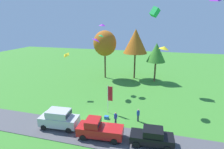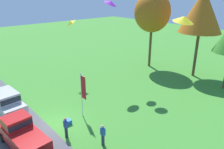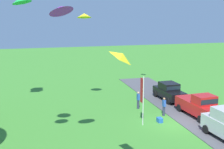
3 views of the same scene
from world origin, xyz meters
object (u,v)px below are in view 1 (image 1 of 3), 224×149
object	(u,v)px
kite_delta_topmost	(164,48)
kite_box_mid_center	(155,12)
kite_delta_high_right	(96,40)
kite_delta_high_left	(101,36)
kite_diamond_near_flag	(66,55)
tree_center_back	(136,41)
flag_banner	(109,96)
person_on_lawn	(116,118)
cooler_box	(107,117)
car_suv_by_flagpole	(59,118)
tree_far_left	(105,43)
car_pickup_near_entrance	(98,129)
tree_right_of_center	(156,53)
kite_delta_low_drifter	(102,25)
person_watching_sky	(138,115)
car_sedan_far_end	(152,136)

from	to	relation	value
kite_delta_topmost	kite_box_mid_center	bearing A→B (deg)	102.30
kite_delta_high_right	kite_box_mid_center	bearing A→B (deg)	28.83
kite_delta_topmost	kite_delta_high_left	bearing A→B (deg)	152.80
kite_diamond_near_flag	tree_center_back	bearing A→B (deg)	51.73
flag_banner	kite_delta_high_right	xyz separation A→B (m)	(-4.30, 6.94, 6.85)
kite_delta_topmost	flag_banner	bearing A→B (deg)	-152.27
kite_delta_high_left	tree_center_back	bearing A→B (deg)	55.85
person_on_lawn	kite_delta_high_left	world-z (taller)	kite_delta_high_left
flag_banner	kite_box_mid_center	distance (m)	17.28
cooler_box	kite_diamond_near_flag	distance (m)	12.77
kite_box_mid_center	kite_delta_high_right	size ratio (longest dim) A/B	0.99
car_suv_by_flagpole	kite_diamond_near_flag	distance (m)	11.81
tree_far_left	car_suv_by_flagpole	bearing A→B (deg)	-88.31
car_pickup_near_entrance	person_on_lawn	world-z (taller)	car_pickup_near_entrance
tree_center_back	kite_delta_high_left	distance (m)	9.48
person_on_lawn	kite_delta_high_right	distance (m)	14.19
tree_center_back	car_pickup_near_entrance	bearing A→B (deg)	-91.92
car_pickup_near_entrance	tree_right_of_center	size ratio (longest dim) A/B	0.62
tree_right_of_center	cooler_box	xyz separation A→B (m)	(-5.58, -17.44, -6.08)
car_suv_by_flagpole	kite_delta_high_right	distance (m)	14.55
car_suv_by_flagpole	kite_delta_low_drifter	bearing A→B (deg)	86.20
car_pickup_near_entrance	kite_delta_topmost	xyz separation A→B (m)	(6.43, 9.19, 7.86)
person_watching_sky	tree_far_left	distance (m)	20.57
kite_delta_topmost	kite_diamond_near_flag	size ratio (longest dim) A/B	1.45
person_on_lawn	kite_delta_topmost	world-z (taller)	kite_delta_topmost
car_pickup_near_entrance	kite_delta_topmost	bearing A→B (deg)	55.01
tree_right_of_center	cooler_box	distance (m)	19.30
car_suv_by_flagpole	kite_box_mid_center	size ratio (longest dim) A/B	3.21
cooler_box	tree_center_back	bearing A→B (deg)	86.79
person_watching_sky	tree_center_back	xyz separation A→B (m)	(-3.05, 18.06, 7.50)
cooler_box	kite_delta_low_drifter	world-z (taller)	kite_delta_low_drifter
tree_far_left	kite_delta_topmost	xyz separation A→B (m)	(12.23, -12.08, 1.11)
tree_far_left	kite_delta_high_right	distance (m)	8.93
car_suv_by_flagpole	tree_center_back	size ratio (longest dim) A/B	0.43
tree_far_left	kite_diamond_near_flag	size ratio (longest dim) A/B	11.40
car_suv_by_flagpole	kite_delta_low_drifter	world-z (taller)	kite_delta_low_drifter
cooler_box	kite_delta_high_right	world-z (taller)	kite_delta_high_right
car_suv_by_flagpole	flag_banner	xyz separation A→B (m)	(4.85, 5.07, 1.34)
person_on_lawn	tree_far_left	distance (m)	20.85
cooler_box	kite_delta_topmost	distance (m)	12.22
car_suv_by_flagpole	tree_right_of_center	xyz separation A→B (m)	(10.49, 20.85, 4.98)
kite_delta_high_left	tree_right_of_center	bearing A→B (deg)	34.05
person_watching_sky	tree_far_left	world-z (taller)	tree_far_left
flag_banner	kite_delta_low_drifter	size ratio (longest dim) A/B	3.31
kite_box_mid_center	tree_far_left	bearing A→B (deg)	160.76
tree_far_left	kite_box_mid_center	world-z (taller)	kite_box_mid_center
tree_right_of_center	flag_banner	distance (m)	17.15
kite_box_mid_center	tree_center_back	bearing A→B (deg)	128.11
tree_center_back	person_on_lawn	bearing A→B (deg)	-88.66
car_sedan_far_end	kite_delta_low_drifter	size ratio (longest dim) A/B	3.56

